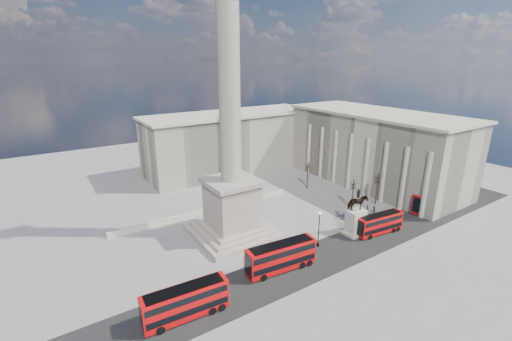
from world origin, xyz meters
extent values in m
plane|color=gray|center=(0.00, 0.00, 0.00)|extent=(180.00, 180.00, 0.00)
cube|color=#252525|center=(5.00, -10.00, 0.00)|extent=(120.00, 9.00, 0.01)
cube|color=#A29587|center=(0.00, 5.00, 0.50)|extent=(14.00, 14.00, 1.00)
cube|color=#A29587|center=(0.00, 5.00, 1.25)|extent=(12.00, 12.00, 0.50)
cube|color=#A29587|center=(0.00, 5.00, 1.75)|extent=(10.00, 10.00, 0.50)
cube|color=#A29587|center=(0.00, 5.00, 6.00)|extent=(8.00, 8.00, 8.00)
cube|color=#A29587|center=(0.00, 5.00, 10.40)|extent=(9.00, 9.00, 0.80)
cylinder|color=#9E9583|center=(0.00, 5.00, 27.80)|extent=(3.60, 3.60, 34.00)
cube|color=#BFB59E|center=(0.00, 16.00, 0.55)|extent=(40.00, 0.60, 1.10)
cube|color=beige|center=(45.00, 10.00, 9.00)|extent=(18.00, 45.00, 18.00)
cube|color=#BFB59E|center=(45.00, 10.00, 18.30)|extent=(19.00, 46.00, 0.60)
cube|color=beige|center=(20.00, 40.00, 8.00)|extent=(50.00, 16.00, 16.00)
cube|color=#BFB59E|center=(20.00, 40.00, 16.30)|extent=(51.00, 17.00, 0.60)
cube|color=#C2090B|center=(-15.53, -10.77, 2.33)|extent=(10.94, 3.09, 3.98)
cube|color=black|center=(-15.53, -10.77, 1.62)|extent=(10.51, 3.12, 0.88)
cube|color=black|center=(-15.53, -10.77, 3.39)|extent=(10.51, 3.12, 0.88)
cube|color=black|center=(-15.53, -10.77, 4.35)|extent=(9.84, 2.78, 0.06)
cylinder|color=black|center=(-19.10, -10.56, 0.54)|extent=(1.23, 2.64, 1.08)
cylinder|color=black|center=(-12.51, -10.95, 0.54)|extent=(1.23, 2.64, 1.08)
cylinder|color=black|center=(-11.22, -11.02, 0.54)|extent=(1.23, 2.64, 1.08)
cube|color=#C2090B|center=(0.61, -9.07, 2.43)|extent=(11.42, 3.60, 4.14)
cube|color=black|center=(0.61, -9.07, 1.68)|extent=(10.98, 3.61, 0.92)
cube|color=black|center=(0.61, -9.07, 3.52)|extent=(10.98, 3.61, 0.92)
cube|color=black|center=(0.61, -9.07, 4.52)|extent=(10.28, 3.24, 0.06)
cylinder|color=black|center=(-3.09, -8.73, 0.56)|extent=(1.37, 2.77, 1.12)
cylinder|color=black|center=(3.74, -9.37, 0.56)|extent=(1.37, 2.77, 1.12)
cylinder|color=black|center=(5.08, -9.50, 0.56)|extent=(1.37, 2.77, 1.12)
cube|color=#C2090B|center=(23.04, -9.69, 2.07)|extent=(9.76, 3.27, 3.52)
cube|color=black|center=(23.04, -9.69, 1.44)|extent=(9.39, 3.29, 0.78)
cube|color=black|center=(23.04, -9.69, 3.00)|extent=(9.39, 3.29, 0.78)
cube|color=black|center=(23.04, -9.69, 3.85)|extent=(8.78, 2.95, 0.05)
cylinder|color=black|center=(19.90, -9.32, 0.48)|extent=(1.22, 2.39, 0.96)
cylinder|color=black|center=(25.70, -10.00, 0.48)|extent=(1.22, 2.39, 0.96)
cylinder|color=black|center=(26.84, -10.14, 0.48)|extent=(1.22, 2.39, 0.96)
cube|color=#C2090B|center=(41.22, -8.84, 2.39)|extent=(11.19, 3.19, 4.07)
cube|color=black|center=(41.22, -8.84, 1.66)|extent=(10.75, 3.22, 0.90)
cube|color=black|center=(41.22, -8.84, 3.47)|extent=(10.75, 3.22, 0.90)
cube|color=black|center=(41.22, -8.84, 4.45)|extent=(10.07, 2.87, 0.06)
cylinder|color=black|center=(37.58, -9.06, 0.55)|extent=(1.26, 2.69, 1.11)
cylinder|color=black|center=(44.31, -8.65, 0.55)|extent=(1.26, 2.69, 1.11)
cylinder|color=black|center=(45.63, -8.56, 0.55)|extent=(1.26, 2.69, 1.11)
cylinder|color=black|center=(10.27, -6.96, 0.25)|extent=(0.44, 0.44, 0.50)
cylinder|color=black|center=(10.27, -6.96, 3.03)|extent=(0.16, 0.16, 6.05)
cylinder|color=black|center=(10.27, -6.96, 5.95)|extent=(0.30, 0.30, 0.30)
sphere|color=silver|center=(10.27, -6.96, 6.30)|extent=(0.56, 0.56, 0.56)
cube|color=#BFB59E|center=(19.19, -7.31, 0.27)|extent=(4.30, 3.22, 0.54)
cube|color=#BFB59E|center=(19.19, -7.31, 2.36)|extent=(3.44, 2.36, 4.73)
imported|color=black|center=(19.19, -7.31, 6.18)|extent=(3.77, 2.69, 2.90)
cylinder|color=black|center=(19.19, -7.31, 7.93)|extent=(0.54, 0.54, 1.29)
sphere|color=black|center=(19.19, -7.31, 8.68)|extent=(0.39, 0.39, 0.39)
cylinder|color=#332319|center=(27.11, 0.59, 3.44)|extent=(0.27, 0.27, 6.87)
cylinder|color=#332319|center=(33.83, -0.37, 3.64)|extent=(0.34, 0.34, 7.28)
cylinder|color=#332319|center=(27.50, 15.56, 3.46)|extent=(0.30, 0.30, 6.92)
imported|color=black|center=(28.69, -2.34, 0.81)|extent=(0.63, 0.45, 1.63)
imported|color=black|center=(29.16, -3.56, 0.87)|extent=(1.00, 0.87, 1.75)
imported|color=black|center=(20.35, -6.30, 0.97)|extent=(1.02, 1.20, 1.93)
camera|label=1|loc=(-27.47, -45.15, 31.00)|focal=24.00mm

